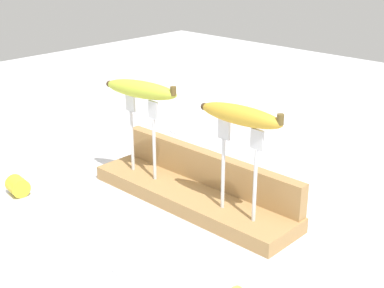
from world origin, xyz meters
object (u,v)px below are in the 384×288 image
fork_stand_left (142,129)px  fork_stand_right (239,162)px  fork_fallen_near (152,260)px  fork_fallen_far (187,136)px  banana_raised_left (141,89)px  banana_chunk_near (18,186)px  banana_raised_right (241,115)px

fork_stand_left → fork_stand_right: fork_stand_right is taller
fork_fallen_near → fork_fallen_far: (-0.37, 0.47, 0.00)m
banana_raised_left → banana_chunk_near: (-0.17, -0.21, -0.20)m
fork_stand_right → fork_fallen_near: bearing=-100.2°
fork_stand_right → banana_raised_left: size_ratio=0.98×
banana_raised_right → banana_raised_left: bearing=-180.0°
fork_fallen_near → banana_raised_right: bearing=79.9°
fork_fallen_near → fork_fallen_far: same height
fork_fallen_far → banana_chunk_near: size_ratio=3.89×
fork_stand_right → fork_fallen_near: 0.23m
banana_chunk_near → fork_fallen_far: bearing=87.3°
fork_stand_left → fork_fallen_near: (0.23, -0.19, -0.13)m
fork_stand_right → banana_raised_right: bearing=-175.9°
fork_stand_right → banana_raised_left: (-0.26, -0.00, 0.08)m
banana_chunk_near → fork_fallen_near: bearing=3.2°
banana_raised_right → banana_chunk_near: 0.51m
fork_stand_right → fork_fallen_near: (-0.03, -0.19, -0.13)m
banana_raised_left → fork_fallen_near: banana_raised_left is taller
fork_stand_left → banana_raised_right: size_ratio=1.00×
fork_stand_right → fork_stand_left: bearing=-180.0°
banana_raised_left → banana_raised_right: size_ratio=1.04×
fork_stand_left → fork_fallen_far: 0.34m
fork_fallen_far → fork_fallen_near: bearing=-51.9°
fork_stand_left → banana_chunk_near: bearing=-128.4°
fork_stand_left → fork_stand_right: bearing=0.0°
banana_chunk_near → fork_stand_right: bearing=26.2°
fork_stand_right → fork_fallen_far: size_ratio=0.93×
banana_raised_right → fork_fallen_far: banana_raised_right is taller
fork_stand_left → fork_fallen_far: fork_stand_left is taller
banana_raised_right → fork_stand_right: bearing=4.1°
banana_raised_left → banana_raised_right: (0.26, 0.00, 0.00)m
banana_raised_left → banana_raised_right: 0.26m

